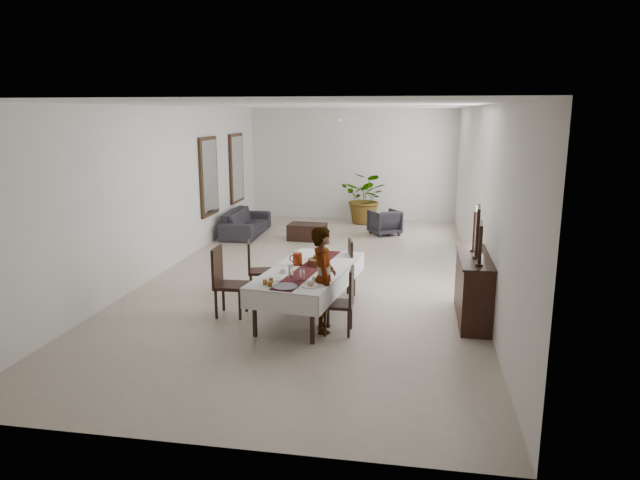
# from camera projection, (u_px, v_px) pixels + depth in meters

# --- Properties ---
(floor) EXTENTS (6.00, 12.00, 0.00)m
(floor) POSITION_uv_depth(u_px,v_px,m) (316.00, 273.00, 11.15)
(floor) COLOR #B4A58F
(floor) RESTS_ON ground
(ceiling) EXTENTS (6.00, 12.00, 0.02)m
(ceiling) POSITION_uv_depth(u_px,v_px,m) (316.00, 106.00, 10.45)
(ceiling) COLOR white
(ceiling) RESTS_ON wall_back
(wall_back) EXTENTS (6.00, 0.02, 3.20)m
(wall_back) POSITION_uv_depth(u_px,v_px,m) (352.00, 164.00, 16.57)
(wall_back) COLOR silver
(wall_back) RESTS_ON floor
(wall_front) EXTENTS (6.00, 0.02, 3.20)m
(wall_front) POSITION_uv_depth(u_px,v_px,m) (196.00, 283.00, 5.03)
(wall_front) COLOR silver
(wall_front) RESTS_ON floor
(wall_left) EXTENTS (0.02, 12.00, 3.20)m
(wall_left) POSITION_uv_depth(u_px,v_px,m) (167.00, 189.00, 11.30)
(wall_left) COLOR silver
(wall_left) RESTS_ON floor
(wall_right) EXTENTS (0.02, 12.00, 3.20)m
(wall_right) POSITION_uv_depth(u_px,v_px,m) (479.00, 196.00, 10.31)
(wall_right) COLOR silver
(wall_right) RESTS_ON floor
(dining_table_top) EXTENTS (1.29, 2.43, 0.05)m
(dining_table_top) POSITION_uv_depth(u_px,v_px,m) (309.00, 271.00, 8.76)
(dining_table_top) COLOR black
(dining_table_top) RESTS_ON table_leg_fl
(table_leg_fl) EXTENTS (0.08, 0.08, 0.68)m
(table_leg_fl) POSITION_uv_depth(u_px,v_px,m) (255.00, 313.00, 7.94)
(table_leg_fl) COLOR black
(table_leg_fl) RESTS_ON floor
(table_leg_fr) EXTENTS (0.08, 0.08, 0.68)m
(table_leg_fr) POSITION_uv_depth(u_px,v_px,m) (312.00, 320.00, 7.69)
(table_leg_fr) COLOR black
(table_leg_fr) RESTS_ON floor
(table_leg_bl) EXTENTS (0.08, 0.08, 0.68)m
(table_leg_bl) POSITION_uv_depth(u_px,v_px,m) (307.00, 272.00, 9.98)
(table_leg_bl) COLOR black
(table_leg_bl) RESTS_ON floor
(table_leg_br) EXTENTS (0.08, 0.08, 0.68)m
(table_leg_br) POSITION_uv_depth(u_px,v_px,m) (354.00, 277.00, 9.73)
(table_leg_br) COLOR black
(table_leg_br) RESTS_ON floor
(tablecloth_top) EXTENTS (1.48, 2.63, 0.01)m
(tablecloth_top) POSITION_uv_depth(u_px,v_px,m) (309.00, 269.00, 8.75)
(tablecloth_top) COLOR silver
(tablecloth_top) RESTS_ON dining_table_top
(tablecloth_drape_left) EXTENTS (0.37, 2.47, 0.29)m
(tablecloth_drape_left) POSITION_uv_depth(u_px,v_px,m) (275.00, 275.00, 8.95)
(tablecloth_drape_left) COLOR white
(tablecloth_drape_left) RESTS_ON dining_table_top
(tablecloth_drape_right) EXTENTS (0.37, 2.47, 0.29)m
(tablecloth_drape_right) POSITION_uv_depth(u_px,v_px,m) (344.00, 281.00, 8.61)
(tablecloth_drape_right) COLOR white
(tablecloth_drape_right) RESTS_ON dining_table_top
(tablecloth_drape_near) EXTENTS (1.13, 0.17, 0.29)m
(tablecloth_drape_near) POSITION_uv_depth(u_px,v_px,m) (279.00, 303.00, 7.63)
(tablecloth_drape_near) COLOR silver
(tablecloth_drape_near) RESTS_ON dining_table_top
(tablecloth_drape_far) EXTENTS (1.13, 0.17, 0.29)m
(tablecloth_drape_far) POSITION_uv_depth(u_px,v_px,m) (332.00, 259.00, 9.93)
(tablecloth_drape_far) COLOR white
(tablecloth_drape_far) RESTS_ON dining_table_top
(table_runner) EXTENTS (0.68, 2.44, 0.00)m
(table_runner) POSITION_uv_depth(u_px,v_px,m) (309.00, 268.00, 8.75)
(table_runner) COLOR #521718
(table_runner) RESTS_ON tablecloth_top
(red_pitcher) EXTENTS (0.16, 0.16, 0.19)m
(red_pitcher) POSITION_uv_depth(u_px,v_px,m) (298.00, 259.00, 8.93)
(red_pitcher) COLOR maroon
(red_pitcher) RESTS_ON tablecloth_top
(pitcher_handle) EXTENTS (0.12, 0.04, 0.12)m
(pitcher_handle) POSITION_uv_depth(u_px,v_px,m) (293.00, 259.00, 8.96)
(pitcher_handle) COLOR maroon
(pitcher_handle) RESTS_ON red_pitcher
(wine_glass_near) EXTENTS (0.07, 0.07, 0.16)m
(wine_glass_near) POSITION_uv_depth(u_px,v_px,m) (302.00, 275.00, 8.11)
(wine_glass_near) COLOR white
(wine_glass_near) RESTS_ON tablecloth_top
(wine_glass_mid) EXTENTS (0.07, 0.07, 0.16)m
(wine_glass_mid) POSITION_uv_depth(u_px,v_px,m) (291.00, 272.00, 8.27)
(wine_glass_mid) COLOR white
(wine_glass_mid) RESTS_ON tablecloth_top
(teacup_right) EXTENTS (0.09, 0.09, 0.06)m
(teacup_right) POSITION_uv_depth(u_px,v_px,m) (315.00, 279.00, 8.12)
(teacup_right) COLOR silver
(teacup_right) RESTS_ON saucer_right
(saucer_right) EXTENTS (0.14, 0.14, 0.01)m
(saucer_right) POSITION_uv_depth(u_px,v_px,m) (315.00, 280.00, 8.12)
(saucer_right) COLOR white
(saucer_right) RESTS_ON tablecloth_top
(teacup_left) EXTENTS (0.09, 0.09, 0.06)m
(teacup_left) POSITION_uv_depth(u_px,v_px,m) (283.00, 271.00, 8.52)
(teacup_left) COLOR silver
(teacup_left) RESTS_ON saucer_left
(saucer_left) EXTENTS (0.14, 0.14, 0.01)m
(saucer_left) POSITION_uv_depth(u_px,v_px,m) (283.00, 272.00, 8.52)
(saucer_left) COLOR silver
(saucer_left) RESTS_ON tablecloth_top
(plate_near_right) EXTENTS (0.23, 0.23, 0.01)m
(plate_near_right) POSITION_uv_depth(u_px,v_px,m) (310.00, 286.00, 7.84)
(plate_near_right) COLOR silver
(plate_near_right) RESTS_ON tablecloth_top
(bread_near_right) EXTENTS (0.09, 0.09, 0.09)m
(bread_near_right) POSITION_uv_depth(u_px,v_px,m) (310.00, 284.00, 7.84)
(bread_near_right) COLOR tan
(bread_near_right) RESTS_ON plate_near_right
(plate_near_left) EXTENTS (0.23, 0.23, 0.01)m
(plate_near_left) POSITION_uv_depth(u_px,v_px,m) (273.00, 279.00, 8.16)
(plate_near_left) COLOR silver
(plate_near_left) RESTS_ON tablecloth_top
(plate_far_left) EXTENTS (0.23, 0.23, 0.01)m
(plate_far_left) POSITION_uv_depth(u_px,v_px,m) (302.00, 258.00, 9.33)
(plate_far_left) COLOR white
(plate_far_left) RESTS_ON tablecloth_top
(serving_tray) EXTENTS (0.35, 0.35, 0.02)m
(serving_tray) POSITION_uv_depth(u_px,v_px,m) (285.00, 287.00, 7.81)
(serving_tray) COLOR #3D3E42
(serving_tray) RESTS_ON tablecloth_top
(jam_jar_a) EXTENTS (0.06, 0.06, 0.07)m
(jam_jar_a) POSITION_uv_depth(u_px,v_px,m) (270.00, 284.00, 7.84)
(jam_jar_a) COLOR brown
(jam_jar_a) RESTS_ON tablecloth_top
(jam_jar_b) EXTENTS (0.06, 0.06, 0.07)m
(jam_jar_b) POSITION_uv_depth(u_px,v_px,m) (265.00, 282.00, 7.92)
(jam_jar_b) COLOR brown
(jam_jar_b) RESTS_ON tablecloth_top
(jam_jar_c) EXTENTS (0.06, 0.06, 0.07)m
(jam_jar_c) POSITION_uv_depth(u_px,v_px,m) (271.00, 281.00, 7.99)
(jam_jar_c) COLOR brown
(jam_jar_c) RESTS_ON tablecloth_top
(fruit_basket) EXTENTS (0.29, 0.29, 0.10)m
(fruit_basket) POSITION_uv_depth(u_px,v_px,m) (317.00, 262.00, 8.95)
(fruit_basket) COLOR brown
(fruit_basket) RESTS_ON tablecloth_top
(fruit_red) EXTENTS (0.09, 0.09, 0.09)m
(fruit_red) POSITION_uv_depth(u_px,v_px,m) (319.00, 257.00, 8.94)
(fruit_red) COLOR #A01610
(fruit_red) RESTS_ON fruit_basket
(fruit_green) EXTENTS (0.08, 0.08, 0.08)m
(fruit_green) POSITION_uv_depth(u_px,v_px,m) (315.00, 257.00, 8.97)
(fruit_green) COLOR olive
(fruit_green) RESTS_ON fruit_basket
(chair_right_near_seat) EXTENTS (0.41, 0.41, 0.05)m
(chair_right_near_seat) POSITION_uv_depth(u_px,v_px,m) (338.00, 304.00, 8.06)
(chair_right_near_seat) COLOR black
(chair_right_near_seat) RESTS_ON chair_right_near_leg_fl
(chair_right_near_leg_fl) EXTENTS (0.04, 0.04, 0.40)m
(chair_right_near_leg_fl) POSITION_uv_depth(u_px,v_px,m) (349.00, 324.00, 7.92)
(chair_right_near_leg_fl) COLOR black
(chair_right_near_leg_fl) RESTS_ON floor
(chair_right_near_leg_fr) EXTENTS (0.04, 0.04, 0.40)m
(chair_right_near_leg_fr) POSITION_uv_depth(u_px,v_px,m) (351.00, 316.00, 8.24)
(chair_right_near_leg_fr) COLOR black
(chair_right_near_leg_fr) RESTS_ON floor
(chair_right_near_leg_bl) EXTENTS (0.04, 0.04, 0.40)m
(chair_right_near_leg_bl) POSITION_uv_depth(u_px,v_px,m) (325.00, 323.00, 7.97)
(chair_right_near_leg_bl) COLOR black
(chair_right_near_leg_bl) RESTS_ON floor
(chair_right_near_leg_br) EXTENTS (0.04, 0.04, 0.40)m
(chair_right_near_leg_br) POSITION_uv_depth(u_px,v_px,m) (328.00, 315.00, 8.29)
(chair_right_near_leg_br) COLOR black
(chair_right_near_leg_br) RESTS_ON floor
(chair_right_near_back) EXTENTS (0.04, 0.41, 0.52)m
(chair_right_near_back) POSITION_uv_depth(u_px,v_px,m) (351.00, 286.00, 7.97)
(chair_right_near_back) COLOR black
(chair_right_near_back) RESTS_ON chair_right_near_seat
(chair_right_far_seat) EXTENTS (0.51, 0.51, 0.05)m
(chair_right_far_seat) POSITION_uv_depth(u_px,v_px,m) (339.00, 272.00, 9.63)
(chair_right_far_seat) COLOR black
(chair_right_far_seat) RESTS_ON chair_right_far_leg_fl
(chair_right_far_leg_fl) EXTENTS (0.05, 0.05, 0.41)m
(chair_right_far_leg_fl) POSITION_uv_depth(u_px,v_px,m) (350.00, 288.00, 9.52)
(chair_right_far_leg_fl) COLOR black
(chair_right_far_leg_fl) RESTS_ON floor
(chair_right_far_leg_fr) EXTENTS (0.05, 0.05, 0.41)m
(chair_right_far_leg_fr) POSITION_uv_depth(u_px,v_px,m) (348.00, 282.00, 9.86)
(chair_right_far_leg_fr) COLOR black
(chair_right_far_leg_fr) RESTS_ON floor
(chair_right_far_leg_bl) EXTENTS (0.05, 0.05, 0.41)m
(chair_right_far_leg_bl) POSITION_uv_depth(u_px,v_px,m) (330.00, 289.00, 9.50)
(chair_right_far_leg_bl) COLOR black
(chair_right_far_leg_bl) RESTS_ON floor
(chair_right_far_leg_br) EXTENTS (0.05, 0.05, 0.41)m
(chair_right_far_leg_br) POSITION_uv_depth(u_px,v_px,m) (328.00, 283.00, 9.84)
(chair_right_far_leg_br) COLOR black
(chair_right_far_leg_br) RESTS_ON floor
(chair_right_far_back) EXTENTS (0.13, 0.42, 0.53)m
(chair_right_far_back) POSITION_uv_depth(u_px,v_px,m) (350.00, 256.00, 9.58)
(chair_right_far_back) COLOR black
(chair_right_far_back) RESTS_ON chair_right_far_seat
(chair_left_near_seat) EXTENTS (0.47, 0.47, 0.05)m
(chair_left_near_seat) POSITION_uv_depth(u_px,v_px,m) (231.00, 286.00, 8.75)
(chair_left_near_seat) COLOR black
(chair_left_near_seat) RESTS_ON chair_left_near_leg_fl
(chair_left_near_leg_fl) EXTENTS (0.05, 0.05, 0.45)m
(chair_left_near_leg_fl) POSITION_uv_depth(u_px,v_px,m) (223.00, 297.00, 9.01)
(chair_left_near_leg_fl) COLOR black
(chair_left_near_leg_fl) RESTS_ON floor
(chair_left_near_leg_fr) EXTENTS (0.05, 0.05, 0.45)m
(chair_left_near_leg_fr) POSITION_uv_depth(u_px,v_px,m) (216.00, 305.00, 8.65)
(chair_left_near_leg_fr) COLOR black
(chair_left_near_leg_fr) RESTS_ON floor
(chair_left_near_leg_bl) EXTENTS (0.05, 0.05, 0.45)m
(chair_left_near_leg_bl) POSITION_uv_depth(u_px,v_px,m) (246.00, 298.00, 8.96)
(chair_left_near_leg_bl) COLOR black
(chair_left_near_leg_bl) RESTS_ON floor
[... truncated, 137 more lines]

